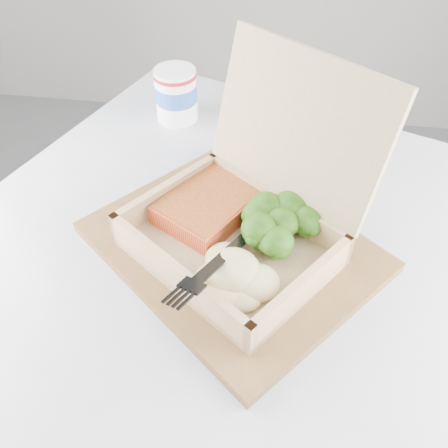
# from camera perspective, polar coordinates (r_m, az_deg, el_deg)

# --- Properties ---
(cafe_table) EXTENTS (0.97, 0.97, 0.71)m
(cafe_table) POSITION_cam_1_polar(r_m,az_deg,el_deg) (0.78, 1.52, -12.63)
(cafe_table) COLOR black
(cafe_table) RESTS_ON floor
(serving_tray) EXTENTS (0.42, 0.41, 0.01)m
(serving_tray) POSITION_cam_1_polar(r_m,az_deg,el_deg) (0.63, 0.97, -2.56)
(serving_tray) COLOR brown
(serving_tray) RESTS_ON cafe_table
(takeout_container) EXTENTS (0.32, 0.32, 0.21)m
(takeout_container) POSITION_cam_1_polar(r_m,az_deg,el_deg) (0.60, 3.19, 2.12)
(takeout_container) COLOR tan
(takeout_container) RESTS_ON serving_tray
(salmon_fillet) EXTENTS (0.15, 0.16, 0.03)m
(salmon_fillet) POSITION_cam_1_polar(r_m,az_deg,el_deg) (0.64, -1.70, 2.16)
(salmon_fillet) COLOR #FE6631
(salmon_fillet) RESTS_ON takeout_container
(broccoli_pile) EXTENTS (0.11, 0.11, 0.04)m
(broccoli_pile) POSITION_cam_1_polar(r_m,az_deg,el_deg) (0.61, 6.58, -0.42)
(broccoli_pile) COLOR #3E7B1B
(broccoli_pile) RESTS_ON takeout_container
(mashed_potatoes) EXTENTS (0.10, 0.09, 0.04)m
(mashed_potatoes) POSITION_cam_1_polar(r_m,az_deg,el_deg) (0.56, 0.92, -5.35)
(mashed_potatoes) COLOR beige
(mashed_potatoes) RESTS_ON takeout_container
(plastic_fork) EXTENTS (0.08, 0.17, 0.04)m
(plastic_fork) POSITION_cam_1_polar(r_m,az_deg,el_deg) (0.57, 1.13, -2.20)
(plastic_fork) COLOR black
(plastic_fork) RESTS_ON mashed_potatoes
(paper_cup) EXTENTS (0.07, 0.07, 0.09)m
(paper_cup) POSITION_cam_1_polar(r_m,az_deg,el_deg) (0.85, -5.50, 14.66)
(paper_cup) COLOR white
(paper_cup) RESTS_ON cafe_table
(receipt) EXTENTS (0.11, 0.15, 0.00)m
(receipt) POSITION_cam_1_polar(r_m,az_deg,el_deg) (0.76, 6.79, 6.08)
(receipt) COLOR white
(receipt) RESTS_ON cafe_table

